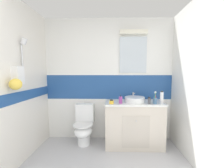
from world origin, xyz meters
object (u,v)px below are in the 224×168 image
sink_basin (135,99)px  hair_gel_jar (111,102)px  soap_dispenser (121,100)px  lotion_bottle_short (149,101)px  shampoo_bottle_tall (162,98)px  toothbrush_cup (155,100)px  toilet (84,126)px

sink_basin → hair_gel_jar: sink_basin is taller
soap_dispenser → lotion_bottle_short: size_ratio=1.31×
lotion_bottle_short → shampoo_bottle_tall: size_ratio=0.54×
soap_dispenser → lotion_bottle_short: (0.51, -0.02, -0.00)m
shampoo_bottle_tall → sink_basin: bearing=161.2°
toothbrush_cup → lotion_bottle_short: bearing=-174.1°
sink_basin → soap_dispenser: 0.32m
lotion_bottle_short → shampoo_bottle_tall: bearing=5.8°
soap_dispenser → hair_gel_jar: soap_dispenser is taller
sink_basin → hair_gel_jar: size_ratio=5.33×
hair_gel_jar → shampoo_bottle_tall: bearing=1.6°
toilet → hair_gel_jar: 0.78m
toilet → lotion_bottle_short: size_ratio=6.36×
toilet → shampoo_bottle_tall: shampoo_bottle_tall is taller
toilet → shampoo_bottle_tall: 1.57m
soap_dispenser → toilet: bearing=167.2°
hair_gel_jar → shampoo_bottle_tall: shampoo_bottle_tall is taller
toilet → sink_basin: bearing=-0.4°
sink_basin → toothbrush_cup: (0.34, -0.17, 0.01)m
soap_dispenser → shampoo_bottle_tall: shampoo_bottle_tall is taller
hair_gel_jar → shampoo_bottle_tall: 0.90m
lotion_bottle_short → shampoo_bottle_tall: (0.23, 0.02, 0.05)m
sink_basin → lotion_bottle_short: (0.23, -0.18, 0.01)m
sink_basin → toilet: size_ratio=0.54×
soap_dispenser → toothbrush_cup: bearing=-1.3°
sink_basin → toothbrush_cup: size_ratio=1.89×
lotion_bottle_short → shampoo_bottle_tall: 0.23m
lotion_bottle_short → soap_dispenser: bearing=177.3°
lotion_bottle_short → toothbrush_cup: bearing=5.9°
sink_basin → toothbrush_cup: toothbrush_cup is taller
hair_gel_jar → toothbrush_cup: bearing=1.0°
soap_dispenser → shampoo_bottle_tall: (0.73, -0.00, 0.05)m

